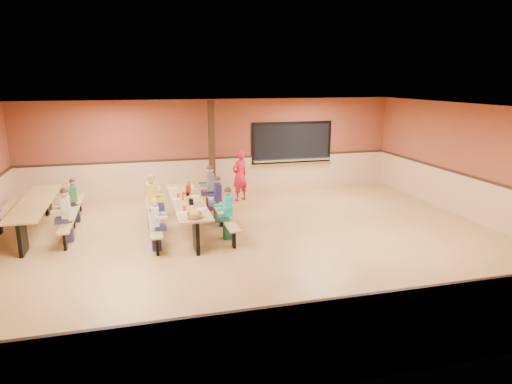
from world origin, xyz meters
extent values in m
plane|color=#9B6C3A|center=(0.00, 0.00, 0.00)|extent=(12.00, 12.00, 0.00)
cube|color=brown|center=(0.00, 5.00, 1.50)|extent=(12.00, 0.04, 3.00)
cube|color=brown|center=(0.00, -5.00, 1.50)|extent=(12.00, 0.04, 3.00)
cube|color=brown|center=(6.00, 0.00, 1.50)|extent=(0.04, 10.00, 3.00)
cube|color=white|center=(0.00, 0.00, 3.00)|extent=(12.00, 10.00, 0.04)
cube|color=black|center=(2.60, 4.97, 1.55)|extent=(2.60, 0.06, 1.20)
cube|color=silver|center=(2.60, 4.88, 0.98)|extent=(2.70, 0.28, 0.06)
cube|color=black|center=(-0.20, 4.40, 1.50)|extent=(0.18, 0.18, 3.00)
cube|color=#B28546|center=(-1.33, 1.44, 0.72)|extent=(0.75, 3.60, 0.04)
cube|color=black|center=(-1.33, -0.11, 0.35)|extent=(0.08, 0.60, 0.70)
cube|color=black|center=(-1.33, 2.99, 0.35)|extent=(0.08, 0.60, 0.70)
cube|color=#B28546|center=(-2.15, 1.44, 0.43)|extent=(0.26, 3.60, 0.04)
cube|color=black|center=(-2.15, 1.44, 0.21)|extent=(0.06, 0.18, 0.41)
cube|color=#B28546|center=(-0.50, 1.44, 0.43)|extent=(0.26, 3.60, 0.04)
cube|color=black|center=(-0.50, 1.44, 0.21)|extent=(0.06, 0.18, 0.41)
cube|color=#B28546|center=(-4.89, 2.25, 0.72)|extent=(0.75, 3.60, 0.04)
cube|color=black|center=(-4.89, 0.70, 0.35)|extent=(0.08, 0.60, 0.70)
cube|color=black|center=(-4.89, 3.80, 0.35)|extent=(0.08, 0.60, 0.70)
cube|color=black|center=(-5.72, 2.25, 0.21)|extent=(0.06, 0.18, 0.41)
cube|color=#B28546|center=(-4.07, 2.25, 0.43)|extent=(0.26, 3.60, 0.04)
cube|color=black|center=(-4.07, 2.25, 0.21)|extent=(0.06, 0.18, 0.41)
imported|color=red|center=(0.53, 3.76, 0.78)|extent=(0.67, 0.60, 1.55)
cylinder|color=red|center=(-1.22, 2.10, 0.85)|extent=(0.16, 0.16, 0.22)
cube|color=black|center=(-1.28, 1.02, 0.80)|extent=(0.10, 0.14, 0.13)
cylinder|color=yellow|center=(-1.39, 1.36, 0.82)|extent=(0.06, 0.06, 0.17)
cylinder|color=#B2140F|center=(-1.42, 1.45, 0.82)|extent=(0.06, 0.06, 0.17)
cube|color=black|center=(-1.30, 1.91, 0.77)|extent=(0.16, 0.16, 0.06)
cube|color=#B28546|center=(-1.30, 1.91, 1.05)|extent=(0.02, 0.09, 0.50)
camera|label=1|loc=(-2.46, -9.38, 3.62)|focal=32.00mm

